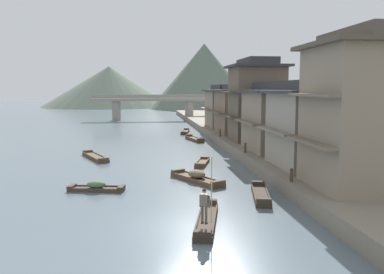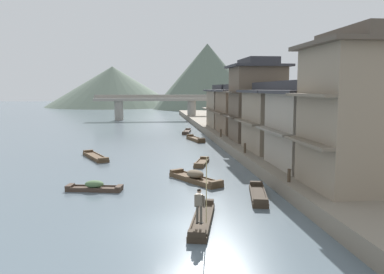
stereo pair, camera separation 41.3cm
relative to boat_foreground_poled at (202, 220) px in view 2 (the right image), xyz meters
name	(u,v)px [view 2 (the right image)]	position (x,y,z in m)	size (l,w,h in m)	color
ground_plane	(182,227)	(-1.02, -0.34, -0.17)	(400.00, 400.00, 0.00)	slate
riverbank_right	(284,137)	(14.43, 29.66, 0.30)	(18.00, 110.00, 0.94)	slate
boat_foreground_poled	(202,220)	(0.00, 0.00, 0.00)	(2.01, 5.21, 0.52)	#33281E
boatman_person	(200,202)	(-0.32, -1.48, 1.36)	(0.53, 0.36, 3.04)	black
boat_moored_nearest	(95,157)	(-7.53, 19.07, -0.02)	(3.06, 5.36, 0.45)	brown
boat_moored_second	(94,187)	(-6.03, 6.96, 0.07)	(3.70, 1.62, 0.66)	#423328
boat_moored_third	(195,178)	(0.68, 8.73, 0.12)	(3.45, 4.82, 0.83)	brown
boat_moored_far	(196,139)	(3.34, 30.74, 0.02)	(1.94, 4.74, 0.57)	brown
boat_midriver_drifting	(202,163)	(1.98, 14.94, -0.02)	(1.84, 3.66, 0.42)	brown
boat_midriver_upstream	(187,132)	(3.06, 39.51, -0.01)	(1.84, 5.12, 0.48)	#423328
boat_upstream_distant	(258,195)	(3.93, 4.10, 0.01)	(1.78, 4.47, 0.54)	#33281E
house_waterfront_nearest	(365,111)	(9.37, 2.38, 5.08)	(6.96, 6.23, 8.74)	gray
house_waterfront_second	(306,125)	(8.61, 8.57, 3.78)	(5.44, 7.02, 6.14)	gray
house_waterfront_tall	(280,117)	(9.24, 16.07, 3.77)	(6.70, 7.43, 6.14)	gray
house_waterfront_narrow	(257,100)	(9.05, 23.20, 5.08)	(6.31, 5.96, 8.74)	brown
house_waterfront_far	(242,109)	(9.28, 30.95, 3.77)	(6.77, 8.25, 6.14)	#75604C
house_waterfront_end	(226,106)	(8.83, 39.20, 3.77)	(5.88, 7.95, 6.14)	gray
mooring_post_dock_near	(289,175)	(5.78, 4.08, 1.17)	(0.20, 0.20, 0.80)	#473828
mooring_post_dock_mid	(245,148)	(5.78, 14.99, 1.20)	(0.20, 0.20, 0.85)	#473828
mooring_post_dock_far	(221,133)	(5.78, 26.55, 1.22)	(0.20, 0.20, 0.90)	#473828
stone_bridge	(156,103)	(-1.02, 65.36, 3.29)	(25.44, 2.40, 5.28)	gray
hill_far_west	(113,86)	(-15.70, 132.98, 7.24)	(49.17, 49.17, 14.81)	#5B6B5B
hill_far_centre	(207,76)	(16.86, 111.62, 10.41)	(36.15, 36.15, 21.16)	#5B6B5B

